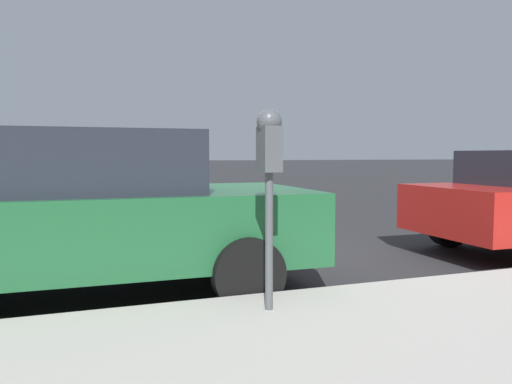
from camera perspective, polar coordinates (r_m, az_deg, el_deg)
The scene contains 3 objects.
ground_plane at distance 6.49m, azimuth -3.29°, elevation -7.71°, with size 220.00×220.00×0.00m, color #2B2B2D.
parking_meter at distance 3.71m, azimuth 1.52°, elevation 4.00°, with size 0.21×0.19×1.51m.
car_green at distance 5.03m, azimuth -19.99°, elevation -2.01°, with size 2.18×4.44×1.57m.
Camera 1 is at (-6.10, 1.78, 1.35)m, focal length 35.00 mm.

